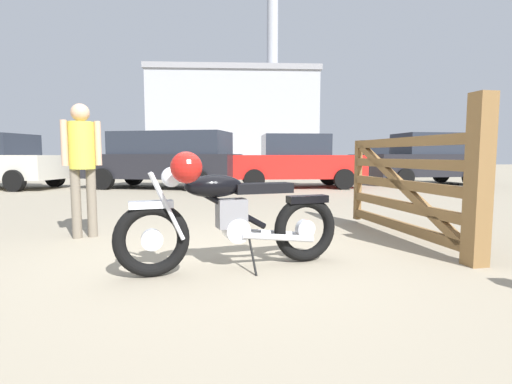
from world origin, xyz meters
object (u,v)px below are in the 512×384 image
Objects in this scene: white_estate_far at (295,161)px; blue_hatchback_right at (385,157)px; bystander at (82,156)px; vintage_motorcycle at (229,216)px; pale_sedan_back at (427,158)px; timber_gate at (417,184)px; dark_sedan_left at (166,158)px.

blue_hatchback_right is (5.17, 8.13, 0.08)m from white_estate_far.
bystander is 17.81m from blue_hatchback_right.
bystander is at bearing -106.58° from blue_hatchback_right.
white_estate_far is at bearing -118.85° from vintage_motorcycle.
timber_gate is at bearing 57.01° from pale_sedan_back.
pale_sedan_back is 1.00× the size of blue_hatchback_right.
timber_gate is (2.06, 1.13, 0.21)m from vintage_motorcycle.
timber_gate is 0.51× the size of dark_sedan_left.
pale_sedan_back is (4.72, 1.48, 0.08)m from white_estate_far.
white_estate_far is at bearing -164.28° from dark_sedan_left.
timber_gate is at bearing 133.50° from dark_sedan_left.
bystander is 7.30m from dark_sedan_left.
dark_sedan_left is 1.19× the size of blue_hatchback_right.
vintage_motorcycle is at bearing 118.49° from dark_sedan_left.
white_estate_far is 0.89× the size of dark_sedan_left.
blue_hatchback_right is at bearing -127.40° from dark_sedan_left.
pale_sedan_back is 6.67m from blue_hatchback_right.
vintage_motorcycle is 0.45× the size of white_estate_far.
dark_sedan_left is 12.56m from blue_hatchback_right.
blue_hatchback_right is (0.44, 6.65, 0.00)m from pale_sedan_back.
pale_sedan_back is at bearing -72.43° from bystander.
dark_sedan_left is (-4.02, -0.43, 0.10)m from white_estate_far.
white_estate_far is (3.07, 7.66, -0.18)m from bystander.
bystander is at bearing 38.57° from pale_sedan_back.
vintage_motorcycle is 9.03m from dark_sedan_left.
bystander is 0.38× the size of white_estate_far.
vintage_motorcycle is 0.79× the size of timber_gate.
pale_sedan_back is at bearing -140.98° from vintage_motorcycle.
timber_gate is 0.57× the size of white_estate_far.
vintage_motorcycle is 0.40× the size of dark_sedan_left.
vintage_motorcycle is at bearing 49.86° from pale_sedan_back.
dark_sedan_left is at bearing 1.32° from pale_sedan_back.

